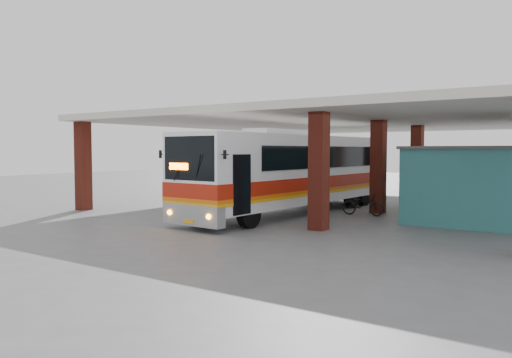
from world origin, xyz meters
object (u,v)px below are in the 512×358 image
at_px(coach_bus, 290,172).
at_px(motorcycle, 363,204).
at_px(pedestrian, 316,204).
at_px(red_chair, 435,203).

xyz_separation_m(coach_bus, motorcycle, (3.04, 1.33, -1.42)).
distance_m(pedestrian, red_chair, 7.56).
relative_size(coach_bus, motorcycle, 6.99).
xyz_separation_m(motorcycle, pedestrian, (-0.63, -3.37, 0.28)).
relative_size(motorcycle, red_chair, 2.45).
height_order(coach_bus, red_chair, coach_bus).
relative_size(pedestrian, red_chair, 2.01).
bearing_deg(pedestrian, red_chair, -143.01).
distance_m(motorcycle, red_chair, 4.25).
xyz_separation_m(pedestrian, red_chair, (2.85, 6.99, -0.42)).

